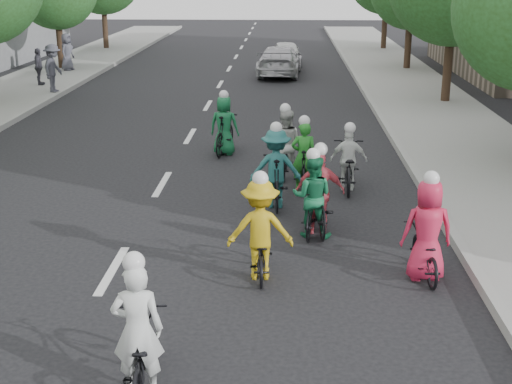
# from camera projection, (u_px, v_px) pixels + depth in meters

# --- Properties ---
(ground) EXTENTS (120.00, 120.00, 0.00)m
(ground) POSITION_uv_depth(u_px,v_px,m) (112.00, 270.00, 12.02)
(ground) COLOR black
(ground) RESTS_ON ground
(sidewalk_right) EXTENTS (4.00, 80.00, 0.15)m
(sidewalk_right) POSITION_uv_depth(u_px,v_px,m) (457.00, 136.00, 21.20)
(sidewalk_right) COLOR gray
(sidewalk_right) RESTS_ON ground
(curb_right) EXTENTS (0.18, 80.00, 0.18)m
(curb_right) POSITION_uv_depth(u_px,v_px,m) (391.00, 135.00, 21.27)
(curb_right) COLOR #999993
(curb_right) RESTS_ON ground
(cyclist_0) EXTENTS (0.74, 1.74, 1.82)m
(cyclist_0) POSITION_uv_depth(u_px,v_px,m) (140.00, 346.00, 8.46)
(cyclist_0) COLOR black
(cyclist_0) RESTS_ON ground
(cyclist_1) EXTENTS (0.84, 1.55, 1.72)m
(cyclist_1) POSITION_uv_depth(u_px,v_px,m) (312.00, 203.00, 13.42)
(cyclist_1) COLOR black
(cyclist_1) RESTS_ON ground
(cyclist_2) EXTENTS (1.11, 1.57, 1.82)m
(cyclist_2) POSITION_uv_depth(u_px,v_px,m) (260.00, 238.00, 11.59)
(cyclist_2) COLOR black
(cyclist_2) RESTS_ON ground
(cyclist_3) EXTENTS (0.99, 1.87, 1.78)m
(cyclist_3) POSITION_uv_depth(u_px,v_px,m) (319.00, 199.00, 13.60)
(cyclist_3) COLOR black
(cyclist_3) RESTS_ON ground
(cyclist_4) EXTENTS (0.86, 1.60, 1.84)m
(cyclist_4) POSITION_uv_depth(u_px,v_px,m) (426.00, 241.00, 11.56)
(cyclist_4) COLOR black
(cyclist_4) RESTS_ON ground
(cyclist_5) EXTENTS (0.58, 1.62, 1.74)m
(cyclist_5) POSITION_uv_depth(u_px,v_px,m) (303.00, 164.00, 16.24)
(cyclist_5) COLOR black
(cyclist_5) RESTS_ON ground
(cyclist_6) EXTENTS (0.84, 1.54, 1.82)m
(cyclist_6) POSITION_uv_depth(u_px,v_px,m) (285.00, 150.00, 17.21)
(cyclist_6) COLOR black
(cyclist_6) RESTS_ON ground
(cyclist_7) EXTENTS (1.13, 1.85, 1.85)m
(cyclist_7) POSITION_uv_depth(u_px,v_px,m) (276.00, 174.00, 15.05)
(cyclist_7) COLOR black
(cyclist_7) RESTS_ON ground
(cyclist_8) EXTENTS (0.86, 2.00, 1.58)m
(cyclist_8) POSITION_uv_depth(u_px,v_px,m) (348.00, 165.00, 16.28)
(cyclist_8) COLOR black
(cyclist_8) RESTS_ON ground
(cyclist_9) EXTENTS (0.86, 1.88, 1.76)m
(cyclist_9) POSITION_uv_depth(u_px,v_px,m) (224.00, 130.00, 19.34)
(cyclist_9) COLOR black
(cyclist_9) RESTS_ON ground
(follow_car_lead) EXTENTS (2.26, 4.88, 1.38)m
(follow_car_lead) POSITION_uv_depth(u_px,v_px,m) (280.00, 61.00, 33.39)
(follow_car_lead) COLOR #B6B5BA
(follow_car_lead) RESTS_ON ground
(follow_car_trail) EXTENTS (1.75, 3.70, 1.22)m
(follow_car_trail) POSITION_uv_depth(u_px,v_px,m) (285.00, 52.00, 37.42)
(follow_car_trail) COLOR white
(follow_car_trail) RESTS_ON ground
(spectator_0) EXTENTS (0.84, 1.29, 1.88)m
(spectator_0) POSITION_uv_depth(u_px,v_px,m) (53.00, 68.00, 28.04)
(spectator_0) COLOR #454651
(spectator_0) RESTS_ON sidewalk_left
(spectator_1) EXTENTS (0.54, 0.95, 1.52)m
(spectator_1) POSITION_uv_depth(u_px,v_px,m) (39.00, 67.00, 29.78)
(spectator_1) COLOR #46444F
(spectator_1) RESTS_ON sidewalk_left
(spectator_2) EXTENTS (0.73, 0.95, 1.74)m
(spectator_2) POSITION_uv_depth(u_px,v_px,m) (67.00, 52.00, 33.99)
(spectator_2) COLOR #4E4E5B
(spectator_2) RESTS_ON sidewalk_left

